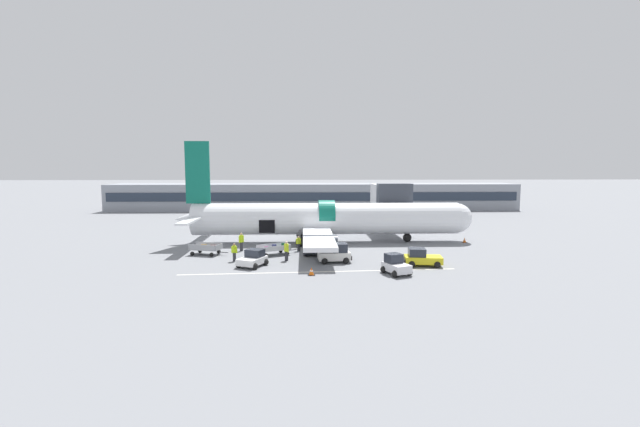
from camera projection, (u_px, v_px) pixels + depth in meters
name	position (u px, v px, depth m)	size (l,w,h in m)	color
ground_plane	(325.00, 251.00, 43.37)	(500.00, 500.00, 0.00)	slate
apron_marking_line	(320.00, 272.00, 34.52)	(22.50, 1.39, 0.01)	silver
terminal_strip	(314.00, 197.00, 85.79)	(79.91, 8.90, 5.16)	gray
jet_bridge_stub	(389.00, 198.00, 53.24)	(4.01, 9.12, 6.52)	#4C4C51
airplane	(322.00, 219.00, 47.78)	(33.26, 26.87, 11.24)	white
baggage_tug_lead	(253.00, 259.00, 36.44)	(2.73, 3.09, 1.41)	white
baggage_tug_mid	(421.00, 258.00, 36.64)	(3.40, 2.41, 1.51)	yellow
baggage_tug_rear	(336.00, 254.00, 37.96)	(3.02, 2.16, 1.69)	silver
baggage_tug_spare	(396.00, 266.00, 33.73)	(2.37, 2.75, 1.59)	silver
baggage_cart_loading	(275.00, 250.00, 41.13)	(3.90, 2.72, 1.13)	#B7BABF
baggage_cart_queued	(207.00, 249.00, 41.18)	(3.86, 2.37, 1.09)	#999BA0
ground_crew_loader_a	(286.00, 251.00, 38.52)	(0.57, 0.57, 1.78)	#2D2D33
ground_crew_loader_b	(299.00, 243.00, 42.99)	(0.53, 0.44, 1.53)	#2D2D33
ground_crew_driver	(241.00, 241.00, 43.07)	(0.60, 0.60, 1.86)	#2D2D33
ground_crew_supervisor	(234.00, 252.00, 38.31)	(0.57, 0.44, 1.63)	#2D2D33
suitcase_on_tarmac_upright	(254.00, 256.00, 39.04)	(0.48, 0.38, 0.85)	black
safety_cone_nose	(464.00, 240.00, 47.96)	(0.50, 0.50, 0.56)	black
safety_cone_engine_left	(311.00, 271.00, 33.42)	(0.58, 0.58, 0.63)	black
safety_cone_wingtip	(332.00, 253.00, 40.73)	(0.47, 0.47, 0.60)	black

